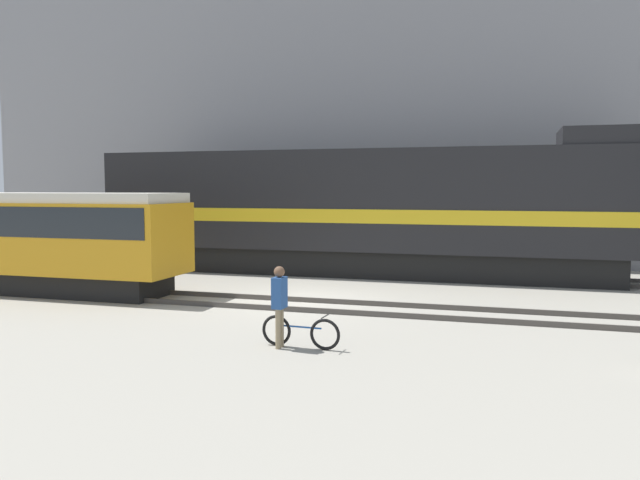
# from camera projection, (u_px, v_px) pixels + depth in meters

# --- Properties ---
(ground_plane) EXTENTS (120.00, 120.00, 0.00)m
(ground_plane) POSITION_uv_depth(u_px,v_px,m) (298.00, 301.00, 18.21)
(ground_plane) COLOR #9E998C
(track_near) EXTENTS (60.00, 1.50, 0.14)m
(track_near) POSITION_uv_depth(u_px,v_px,m) (290.00, 304.00, 17.48)
(track_near) COLOR #47423D
(track_near) RESTS_ON ground
(track_far) EXTENTS (60.00, 1.51, 0.14)m
(track_far) POSITION_uv_depth(u_px,v_px,m) (349.00, 272.00, 24.04)
(track_far) COLOR #47423D
(track_far) RESTS_ON ground
(building_backdrop) EXTENTS (40.03, 6.00, 14.74)m
(building_backdrop) POSITION_uv_depth(u_px,v_px,m) (384.00, 104.00, 30.14)
(building_backdrop) COLOR gray
(building_backdrop) RESTS_ON ground
(freight_locomotive) EXTENTS (20.24, 3.04, 5.31)m
(freight_locomotive) POSITION_uv_depth(u_px,v_px,m) (362.00, 210.00, 23.70)
(freight_locomotive) COLOR black
(freight_locomotive) RESTS_ON ground
(streetcar) EXTENTS (9.67, 2.54, 3.16)m
(streetcar) POSITION_uv_depth(u_px,v_px,m) (38.00, 236.00, 19.74)
(streetcar) COLOR black
(streetcar) RESTS_ON ground
(bicycle) EXTENTS (1.73, 0.44, 0.71)m
(bicycle) POSITION_uv_depth(u_px,v_px,m) (300.00, 332.00, 12.91)
(bicycle) COLOR black
(bicycle) RESTS_ON ground
(person) EXTENTS (0.24, 0.37, 1.71)m
(person) POSITION_uv_depth(u_px,v_px,m) (279.00, 298.00, 12.85)
(person) COLOR #8C7A5B
(person) RESTS_ON ground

